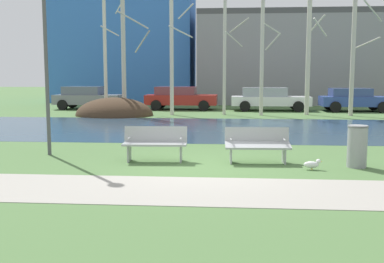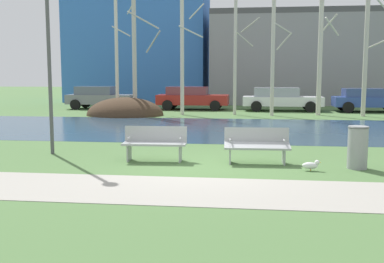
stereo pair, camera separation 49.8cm
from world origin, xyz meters
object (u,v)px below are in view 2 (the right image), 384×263
(seagull, at_px, (311,165))
(parked_wagon_fourth_blue, at_px, (367,99))
(bench_left, at_px, (155,143))
(parked_van_nearest_grey, at_px, (100,97))
(parked_sedan_second_red, at_px, (192,97))
(parked_hatch_third_white, at_px, (281,99))
(trash_bin, at_px, (358,147))
(streetlamp, at_px, (48,22))
(bench_right, at_px, (257,144))

(seagull, xyz_separation_m, parked_wagon_fourth_blue, (5.48, 17.54, 0.61))
(bench_left, relative_size, parked_van_nearest_grey, 0.39)
(seagull, relative_size, parked_sedan_second_red, 0.09)
(parked_hatch_third_white, bearing_deg, seagull, -91.50)
(seagull, height_order, parked_van_nearest_grey, parked_van_nearest_grey)
(trash_bin, height_order, streetlamp, streetlamp)
(bench_left, height_order, parked_hatch_third_white, parked_hatch_third_white)
(seagull, bearing_deg, bench_right, 147.89)
(parked_van_nearest_grey, bearing_deg, trash_bin, -55.58)
(parked_van_nearest_grey, relative_size, parked_hatch_third_white, 0.89)
(seagull, distance_m, parked_sedan_second_red, 18.80)
(parked_van_nearest_grey, height_order, parked_wagon_fourth_blue, parked_van_nearest_grey)
(bench_left, distance_m, parked_wagon_fourth_blue, 19.17)
(bench_left, xyz_separation_m, parked_van_nearest_grey, (-7.17, 17.23, 0.29))
(bench_left, relative_size, parked_wagon_fourth_blue, 0.40)
(seagull, height_order, parked_wagon_fourth_blue, parked_wagon_fourth_blue)
(seagull, relative_size, parked_hatch_third_white, 0.09)
(bench_right, bearing_deg, bench_left, 180.00)
(bench_left, xyz_separation_m, streetlamp, (-3.04, 0.70, 3.12))
(bench_right, height_order, parked_van_nearest_grey, parked_van_nearest_grey)
(trash_bin, height_order, seagull, trash_bin)
(parked_sedan_second_red, bearing_deg, bench_right, -77.66)
(streetlamp, bearing_deg, parked_wagon_fourth_blue, 52.59)
(bench_right, relative_size, parked_van_nearest_grey, 0.39)
(streetlamp, distance_m, parked_wagon_fourth_blue, 20.44)
(streetlamp, relative_size, parked_wagon_fourth_blue, 1.32)
(parked_hatch_third_white, bearing_deg, bench_right, -95.66)
(trash_bin, xyz_separation_m, parked_van_nearest_grey, (-12.04, 17.58, 0.25))
(parked_van_nearest_grey, distance_m, parked_sedan_second_red, 5.93)
(streetlamp, bearing_deg, bench_left, -13.01)
(bench_left, height_order, trash_bin, trash_bin)
(bench_left, height_order, parked_van_nearest_grey, parked_van_nearest_grey)
(bench_right, bearing_deg, parked_van_nearest_grey, 119.46)
(trash_bin, distance_m, seagull, 1.24)
(streetlamp, distance_m, parked_hatch_third_white, 18.02)
(parked_van_nearest_grey, relative_size, parked_wagon_fourth_blue, 1.03)
(bench_left, bearing_deg, parked_hatch_third_white, 75.96)
(bench_right, bearing_deg, parked_wagon_fourth_blue, 68.24)
(trash_bin, height_order, parked_sedan_second_red, parked_sedan_second_red)
(seagull, distance_m, parked_hatch_third_white, 17.72)
(bench_left, xyz_separation_m, trash_bin, (4.88, -0.36, 0.04))
(trash_bin, height_order, parked_wagon_fourth_blue, parked_wagon_fourth_blue)
(parked_van_nearest_grey, bearing_deg, bench_right, -60.54)
(streetlamp, height_order, parked_hatch_third_white, streetlamp)
(parked_van_nearest_grey, bearing_deg, seagull, -58.68)
(trash_bin, height_order, parked_van_nearest_grey, parked_van_nearest_grey)
(bench_left, distance_m, bench_right, 2.56)
(bench_right, relative_size, trash_bin, 1.63)
(streetlamp, relative_size, parked_van_nearest_grey, 1.28)
(streetlamp, xyz_separation_m, parked_hatch_third_white, (7.28, 16.24, -2.84))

